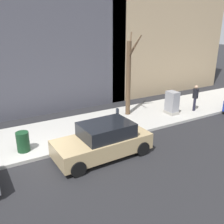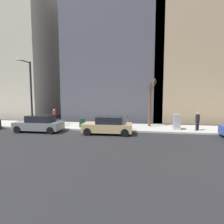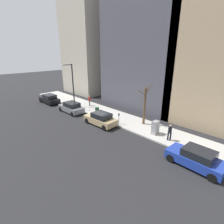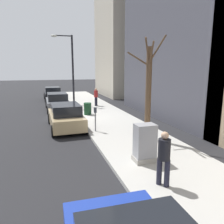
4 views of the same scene
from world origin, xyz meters
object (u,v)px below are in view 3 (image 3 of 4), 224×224
Objects in this scene: utility_box at (155,128)px; parked_car_tan at (101,119)px; bare_tree at (145,105)px; parked_car_grey at (71,107)px; office_tower_right at (90,20)px; parking_meter at (119,117)px; pedestrian_midblock at (89,100)px; streetlamp at (71,82)px; office_block_center at (158,40)px; parked_car_blue at (196,158)px; pedestrian_near_meter at (170,132)px; parked_car_black at (49,99)px; trash_bin at (97,111)px.

parked_car_tan is at bearing 110.85° from utility_box.
bare_tree reaches higher than parked_car_tan.
parked_car_grey is 19.89m from office_tower_right.
pedestrian_midblock is (1.98, 8.36, 0.11)m from parking_meter.
office_block_center is at bearing -31.55° from streetlamp.
utility_box is (2.38, 5.13, 0.11)m from parked_car_blue.
streetlamp is 16.32m from pedestrian_near_meter.
streetlamp reaches higher than parked_car_blue.
parked_car_grey is 0.21× the size of office_block_center.
parked_car_grey is at bearing -90.62° from parked_car_black.
streetlamp reaches higher than parked_car_black.
pedestrian_near_meter is 0.06× the size of office_tower_right.
parked_car_grey is 3.14× the size of parking_meter.
utility_box reaches higher than trash_bin.
pedestrian_near_meter is 28.46m from office_tower_right.
parked_car_black is at bearing 89.94° from parked_car_grey.
office_tower_right is at bearing 38.56° from parked_car_grey.
parking_meter is 1.50× the size of trash_bin.
pedestrian_midblock is at bearing 61.18° from parked_car_tan.
pedestrian_midblock is (2.15, -1.43, -2.93)m from streetlamp.
streetlamp is at bearing 101.01° from bare_tree.
pedestrian_near_meter is at bearing -110.10° from bare_tree.
parked_car_grey is at bearing 91.55° from parked_car_blue.
streetlamp is (-0.17, 9.79, 3.04)m from parking_meter.
parking_meter is 0.05× the size of office_tower_right.
streetlamp is 0.33× the size of office_block_center.
office_block_center is at bearing 13.17° from parking_meter.
parked_car_blue is at bearing -112.57° from office_tower_right.
office_tower_right is (11.25, 9.37, 13.46)m from parked_car_grey.
trash_bin is (0.45, 4.60, -0.38)m from parking_meter.
office_tower_right is (9.06, 23.58, 13.11)m from pedestrian_near_meter.
office_block_center reaches higher than parking_meter.
trash_bin is (0.62, -5.19, -3.42)m from streetlamp.
parking_meter is at bearing 135.92° from bare_tree.
trash_bin is at bearing 83.45° from parked_car_blue.
parked_car_tan is 5.45m from bare_tree.
parked_car_blue is 4.71× the size of trash_bin.
streetlamp is at bearing 94.07° from utility_box.
parked_car_grey is 0.86× the size of bare_tree.
bare_tree reaches higher than utility_box.
bare_tree is at bearing -58.71° from pedestrian_near_meter.
bare_tree reaches higher than parked_car_blue.
office_block_center reaches higher than utility_box.
parking_meter is at bearing -85.11° from parked_car_black.
streetlamp is (1.41, 1.82, 3.28)m from parked_car_grey.
parked_car_black is (-0.25, 13.08, 0.00)m from parked_car_tan.
parking_meter is at bearing 100.71° from utility_box.
streetlamp is 6.25m from trash_bin.
trash_bin is at bearing 55.60° from parked_car_tan.
streetlamp is 3.91m from pedestrian_midblock.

